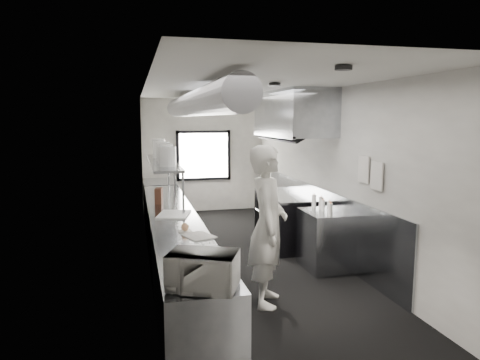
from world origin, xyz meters
TOP-DOWN VIEW (x-y plane):
  - floor at (0.00, 0.00)m, footprint 3.00×8.00m
  - ceiling at (0.00, 0.00)m, footprint 3.00×8.00m
  - wall_back at (0.00, 4.00)m, footprint 3.00×0.02m
  - wall_front at (0.00, -4.00)m, footprint 3.00×0.02m
  - wall_left at (-1.50, 0.00)m, footprint 0.02×8.00m
  - wall_right at (1.50, 0.00)m, footprint 0.02×8.00m
  - wall_cladding at (1.48, 0.30)m, footprint 0.03×5.50m
  - hvac_duct at (-0.70, 0.40)m, footprint 0.40×6.40m
  - service_window at (0.00, 3.96)m, footprint 1.36×0.05m
  - exhaust_hood at (1.10, 0.70)m, footprint 0.81×2.20m
  - prep_counter at (-1.15, -0.50)m, footprint 0.70×6.00m
  - pass_shelf at (-1.19, 1.00)m, footprint 0.45×3.00m
  - range at (1.04, 0.70)m, footprint 0.88×1.60m
  - bottle_station at (1.15, -0.70)m, footprint 0.65×0.80m
  - far_work_table at (-1.15, 3.20)m, footprint 0.70×1.20m
  - notice_sheet_a at (1.47, -1.20)m, footprint 0.02×0.28m
  - notice_sheet_b at (1.47, -1.55)m, footprint 0.02×0.28m
  - line_cook at (-0.11, -1.72)m, footprint 0.70×0.85m
  - microwave at (-1.16, -3.28)m, footprint 0.64×0.57m
  - deli_tub_a at (-1.26, -2.46)m, footprint 0.16×0.16m
  - deli_tub_b at (-1.32, -2.54)m, footprint 0.18×0.18m
  - newspaper at (-0.96, -1.65)m, footprint 0.42×0.46m
  - small_plate at (-1.09, -1.40)m, footprint 0.19×0.19m
  - pastry at (-1.09, -1.40)m, footprint 0.10×0.10m
  - cutting_board at (-1.14, -0.39)m, footprint 0.57×0.67m
  - knife_block at (-1.30, 0.58)m, footprint 0.15×0.25m
  - plate_stack_a at (-1.18, 0.11)m, footprint 0.27×0.27m
  - plate_stack_b at (-1.18, 0.60)m, footprint 0.27×0.27m
  - plate_stack_c at (-1.19, 1.11)m, footprint 0.29×0.29m
  - plate_stack_d at (-1.22, 1.64)m, footprint 0.26×0.26m
  - squeeze_bottle_a at (1.07, -1.01)m, footprint 0.08×0.08m
  - squeeze_bottle_b at (1.11, -0.88)m, footprint 0.07×0.07m
  - squeeze_bottle_c at (1.11, -0.67)m, footprint 0.07×0.07m
  - squeeze_bottle_d at (1.14, -0.52)m, footprint 0.07×0.07m
  - squeeze_bottle_e at (1.09, -0.35)m, footprint 0.09×0.09m

SIDE VIEW (x-z plane):
  - floor at x=0.00m, z-range -0.01..0.01m
  - prep_counter at x=-1.15m, z-range 0.00..0.90m
  - bottle_station at x=1.15m, z-range 0.00..0.90m
  - far_work_table at x=-1.15m, z-range 0.00..0.90m
  - range at x=1.04m, z-range 0.00..0.94m
  - wall_cladding at x=1.48m, z-range 0.00..1.10m
  - newspaper at x=-0.96m, z-range 0.90..0.91m
  - small_plate at x=-1.09m, z-range 0.90..0.91m
  - cutting_board at x=-1.14m, z-range 0.90..0.92m
  - deli_tub_a at x=-1.26m, z-range 0.90..0.99m
  - deli_tub_b at x=-1.32m, z-range 0.90..1.00m
  - pastry at x=-1.09m, z-range 0.91..1.01m
  - squeeze_bottle_c at x=1.11m, z-range 0.90..1.08m
  - squeeze_bottle_a at x=1.07m, z-range 0.90..1.09m
  - squeeze_bottle_d at x=1.14m, z-range 0.90..1.09m
  - squeeze_bottle_b at x=1.11m, z-range 0.90..1.10m
  - line_cook at x=-0.11m, z-range 0.00..2.00m
  - squeeze_bottle_e at x=1.09m, z-range 0.90..1.10m
  - knife_block at x=-1.30m, z-range 0.90..1.16m
  - microwave at x=-1.16m, z-range 0.90..1.21m
  - service_window at x=0.00m, z-range 0.77..2.02m
  - wall_back at x=0.00m, z-range 0.00..2.80m
  - wall_front at x=0.00m, z-range 0.00..2.80m
  - wall_left at x=-1.50m, z-range 0.00..2.80m
  - wall_right at x=1.50m, z-range 0.00..2.80m
  - pass_shelf at x=-1.19m, z-range 1.20..1.88m
  - notice_sheet_b at x=1.47m, z-range 1.36..1.74m
  - notice_sheet_a at x=1.47m, z-range 1.41..1.79m
  - plate_stack_a at x=-1.18m, z-range 1.57..1.88m
  - plate_stack_b at x=-1.18m, z-range 1.57..1.90m
  - plate_stack_c at x=-1.19m, z-range 1.57..1.90m
  - plate_stack_d at x=-1.22m, z-range 1.57..1.93m
  - exhaust_hood at x=1.10m, z-range 1.95..2.83m
  - hvac_duct at x=-0.70m, z-range 2.35..2.75m
  - ceiling at x=0.00m, z-range 2.79..2.80m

